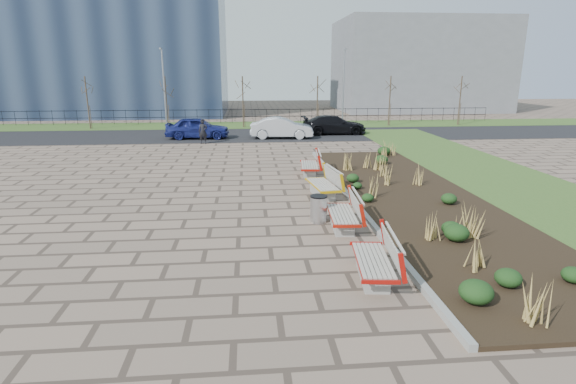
{
  "coord_description": "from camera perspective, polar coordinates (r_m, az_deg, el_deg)",
  "views": [
    {
      "loc": [
        0.32,
        -10.11,
        4.47
      ],
      "look_at": [
        1.5,
        3.0,
        0.9
      ],
      "focal_mm": 28.0,
      "sensor_mm": 36.0,
      "label": 1
    }
  ],
  "objects": [
    {
      "name": "ground",
      "position": [
        11.06,
        -6.44,
        -8.77
      ],
      "size": [
        120.0,
        120.0,
        0.0
      ],
      "primitive_type": "plane",
      "color": "#786353",
      "rests_on": "ground"
    },
    {
      "name": "planting_bed",
      "position": [
        16.82,
        15.7,
        -0.64
      ],
      "size": [
        4.5,
        18.0,
        0.1
      ],
      "primitive_type": "cube",
      "color": "black",
      "rests_on": "ground"
    },
    {
      "name": "tree_f",
      "position": [
        40.73,
        20.99,
        10.79
      ],
      "size": [
        1.4,
        1.4,
        4.0
      ],
      "primitive_type": null,
      "color": "#4C3D2D",
      "rests_on": "grass_verge_far"
    },
    {
      "name": "tree_e",
      "position": [
        38.5,
        12.78,
        11.21
      ],
      "size": [
        1.4,
        1.4,
        4.0
      ],
      "primitive_type": null,
      "color": "#4C3D2D",
      "rests_on": "grass_verge_far"
    },
    {
      "name": "building_grey",
      "position": [
        55.7,
        16.12,
        15.17
      ],
      "size": [
        18.0,
        12.0,
        10.0
      ],
      "primitive_type": "cube",
      "color": "slate",
      "rests_on": "ground"
    },
    {
      "name": "railing_fence",
      "position": [
        39.79,
        -5.66,
        9.59
      ],
      "size": [
        44.0,
        0.1,
        1.2
      ],
      "primitive_type": null,
      "color": "black",
      "rests_on": "grass_verge_far"
    },
    {
      "name": "litter_bin",
      "position": [
        13.65,
        3.9,
        -2.18
      ],
      "size": [
        0.51,
        0.51,
        0.81
      ],
      "primitive_type": "cylinder",
      "color": "#B2B2B7",
      "rests_on": "ground"
    },
    {
      "name": "car_silver",
      "position": [
        30.62,
        -0.8,
        8.14
      ],
      "size": [
        4.33,
        1.82,
        1.39
      ],
      "primitive_type": "imported",
      "rotation": [
        0.0,
        0.0,
        1.49
      ],
      "color": "#AEB0B6",
      "rests_on": "road"
    },
    {
      "name": "bench_a",
      "position": [
        10.14,
        10.73,
        -8.18
      ],
      "size": [
        1.13,
        2.19,
        1.0
      ],
      "primitive_type": null,
      "rotation": [
        0.0,
        0.0,
        -0.11
      ],
      "color": "#AB110B",
      "rests_on": "ground"
    },
    {
      "name": "building_glass",
      "position": [
        54.94,
        -30.46,
        16.36
      ],
      "size": [
        40.0,
        14.0,
        15.0
      ],
      "primitive_type": "cube",
      "color": "#192338",
      "rests_on": "ground"
    },
    {
      "name": "planting_curb",
      "position": [
        16.14,
        7.95,
        -0.77
      ],
      "size": [
        0.16,
        18.0,
        0.15
      ],
      "primitive_type": "cube",
      "color": "gray",
      "rests_on": "ground"
    },
    {
      "name": "car_black",
      "position": [
        32.83,
        5.85,
        8.5
      ],
      "size": [
        4.64,
        1.95,
        1.34
      ],
      "primitive_type": "imported",
      "rotation": [
        0.0,
        0.0,
        1.59
      ],
      "color": "black",
      "rests_on": "road"
    },
    {
      "name": "tree_c",
      "position": [
        36.69,
        -5.74,
        11.32
      ],
      "size": [
        1.4,
        1.4,
        4.0
      ],
      "primitive_type": null,
      "color": "#4C3D2D",
      "rests_on": "grass_verge_far"
    },
    {
      "name": "bench_b",
      "position": [
        13.15,
        6.87,
        -2.52
      ],
      "size": [
        1.04,
        2.16,
        1.0
      ],
      "primitive_type": null,
      "rotation": [
        0.0,
        0.0,
        -0.07
      ],
      "color": "#AC1A0B",
      "rests_on": "ground"
    },
    {
      "name": "tree_a",
      "position": [
        38.7,
        -24.1,
        10.3
      ],
      "size": [
        1.4,
        1.4,
        4.0
      ],
      "primitive_type": null,
      "color": "#4C3D2D",
      "rests_on": "grass_verge_far"
    },
    {
      "name": "lamp_west",
      "position": [
        36.68,
        -15.43,
        12.43
      ],
      "size": [
        0.24,
        0.6,
        6.0
      ],
      "primitive_type": null,
      "color": "gray",
      "rests_on": "grass_verge_far"
    },
    {
      "name": "grass_verge_near",
      "position": [
        19.03,
        29.2,
        -0.31
      ],
      "size": [
        5.0,
        38.0,
        0.04
      ],
      "primitive_type": "cube",
      "color": "#33511E",
      "rests_on": "ground"
    },
    {
      "name": "road",
      "position": [
        32.42,
        -5.7,
        7.21
      ],
      "size": [
        80.0,
        7.0,
        0.02
      ],
      "primitive_type": "cube",
      "color": "black",
      "rests_on": "ground"
    },
    {
      "name": "lamp_east",
      "position": [
        36.94,
        7.04,
        12.86
      ],
      "size": [
        0.24,
        0.6,
        6.0
      ],
      "primitive_type": null,
      "color": "gray",
      "rests_on": "grass_verge_far"
    },
    {
      "name": "bench_c",
      "position": [
        16.44,
        4.39,
        1.16
      ],
      "size": [
        1.17,
        2.2,
        1.0
      ],
      "primitive_type": null,
      "rotation": [
        0.0,
        0.0,
        0.13
      ],
      "color": "#D6A00B",
      "rests_on": "ground"
    },
    {
      "name": "bench_d",
      "position": [
        19.84,
        2.73,
        3.62
      ],
      "size": [
        1.1,
        2.18,
        1.0
      ],
      "primitive_type": null,
      "rotation": [
        0.0,
        0.0,
        -0.1
      ],
      "color": "#A6140B",
      "rests_on": "ground"
    },
    {
      "name": "pedestrian",
      "position": [
        28.8,
        -10.74,
        7.56
      ],
      "size": [
        0.61,
        0.45,
        1.55
      ],
      "primitive_type": "imported",
      "rotation": [
        0.0,
        0.0,
        -0.14
      ],
      "color": "black",
      "rests_on": "ground"
    },
    {
      "name": "grass_verge_far",
      "position": [
        38.37,
        -5.65,
        8.46
      ],
      "size": [
        80.0,
        5.0,
        0.04
      ],
      "primitive_type": "cube",
      "color": "#33511E",
      "rests_on": "ground"
    },
    {
      "name": "tree_b",
      "position": [
        37.23,
        -15.19,
        10.93
      ],
      "size": [
        1.4,
        1.4,
        4.0
      ],
      "primitive_type": null,
      "color": "#4C3D2D",
      "rests_on": "grass_verge_far"
    },
    {
      "name": "car_blue",
      "position": [
        31.09,
        -11.43,
        7.99
      ],
      "size": [
        4.24,
        1.78,
        1.43
      ],
      "primitive_type": "imported",
      "rotation": [
        0.0,
        0.0,
        1.55
      ],
      "color": "navy",
      "rests_on": "road"
    },
    {
      "name": "tree_d",
      "position": [
        37.13,
        3.74,
        11.4
      ],
      "size": [
        1.4,
        1.4,
        4.0
      ],
      "primitive_type": null,
      "color": "#4C3D2D",
      "rests_on": "grass_verge_far"
    }
  ]
}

